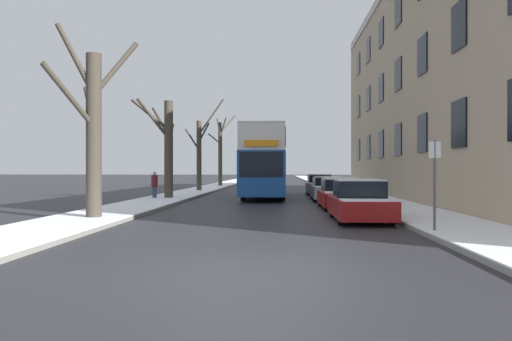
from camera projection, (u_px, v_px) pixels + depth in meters
ground_plane at (239, 273)px, 7.84m from camera, size 320.00×320.00×0.00m
sidewalk_left at (231, 182)px, 61.08m from camera, size 2.88×130.00×0.16m
sidewalk_right at (321, 183)px, 60.43m from camera, size 2.88×130.00×0.16m
terrace_facade_right at (480, 79)px, 25.64m from camera, size 9.10×35.20×13.83m
bare_tree_left_0 at (93, 128)px, 15.72m from camera, size 2.55×3.23×6.78m
bare_tree_left_1 at (167, 145)px, 26.71m from camera, size 2.61×3.14×6.01m
bare_tree_left_2 at (200, 153)px, 36.24m from camera, size 3.11×0.57×7.43m
bare_tree_left_3 at (220, 150)px, 47.28m from camera, size 2.84×3.43×7.71m
double_decker_bus at (265, 159)px, 29.53m from camera, size 2.60×11.36×4.36m
parked_car_0 at (359, 202)px, 15.91m from camera, size 1.83×4.06×1.44m
parked_car_1 at (340, 194)px, 20.96m from camera, size 1.82×4.04×1.42m
parked_car_2 at (328, 189)px, 26.54m from camera, size 1.85×4.18×1.39m
parked_car_3 at (319, 185)px, 32.57m from camera, size 1.79×4.14×1.47m
oncoming_van at (257, 175)px, 47.08m from camera, size 2.07×4.83×2.38m
pedestrian_left_sidewalk at (155, 184)px, 26.48m from camera, size 0.37×0.37×1.69m
street_sign_post at (435, 181)px, 12.19m from camera, size 0.32×0.07×2.57m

